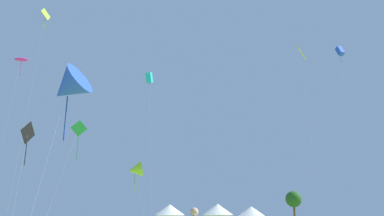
{
  "coord_description": "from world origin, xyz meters",
  "views": [
    {
      "loc": [
        -3.41,
        -5.72,
        1.54
      ],
      "look_at": [
        0.0,
        32.0,
        12.14
      ],
      "focal_mm": 35.78,
      "sensor_mm": 36.0,
      "label": 1
    }
  ],
  "objects_px": {
    "festival_tent_center": "(170,213)",
    "kite_lime_delta": "(135,170)",
    "kite_blue_box": "(340,51)",
    "kite_yellow_diamond": "(301,54)",
    "kite_cyan_box": "(149,78)",
    "kite_black_diamond": "(28,134)",
    "festival_tent_right": "(251,214)",
    "kite_lime_diamond": "(45,17)",
    "tree_distant_left": "(294,199)",
    "kite_magenta_parafoil": "(21,60)",
    "kite_blue_delta": "(68,87)",
    "festival_tent_left": "(218,213)",
    "kite_green_diamond": "(78,131)"
  },
  "relations": [
    {
      "from": "kite_cyan_box",
      "to": "festival_tent_center",
      "type": "relative_size",
      "value": 5.08
    },
    {
      "from": "kite_magenta_parafoil",
      "to": "kite_yellow_diamond",
      "type": "height_order",
      "value": "kite_magenta_parafoil"
    },
    {
      "from": "kite_black_diamond",
      "to": "kite_blue_delta",
      "type": "bearing_deg",
      "value": -54.77
    },
    {
      "from": "kite_lime_delta",
      "to": "kite_blue_delta",
      "type": "height_order",
      "value": "kite_blue_delta"
    },
    {
      "from": "festival_tent_center",
      "to": "kite_lime_delta",
      "type": "bearing_deg",
      "value": -166.9
    },
    {
      "from": "kite_blue_delta",
      "to": "kite_lime_delta",
      "type": "bearing_deg",
      "value": 82.92
    },
    {
      "from": "kite_yellow_diamond",
      "to": "festival_tent_center",
      "type": "distance_m",
      "value": 32.83
    },
    {
      "from": "kite_green_diamond",
      "to": "kite_blue_delta",
      "type": "height_order",
      "value": "kite_blue_delta"
    },
    {
      "from": "kite_black_diamond",
      "to": "festival_tent_left",
      "type": "bearing_deg",
      "value": 48.21
    },
    {
      "from": "kite_blue_box",
      "to": "festival_tent_center",
      "type": "distance_m",
      "value": 39.15
    },
    {
      "from": "kite_black_diamond",
      "to": "tree_distant_left",
      "type": "bearing_deg",
      "value": 46.36
    },
    {
      "from": "kite_magenta_parafoil",
      "to": "kite_cyan_box",
      "type": "bearing_deg",
      "value": -5.78
    },
    {
      "from": "tree_distant_left",
      "to": "kite_cyan_box",
      "type": "bearing_deg",
      "value": -145.46
    },
    {
      "from": "kite_lime_delta",
      "to": "kite_blue_delta",
      "type": "relative_size",
      "value": 0.72
    },
    {
      "from": "kite_lime_delta",
      "to": "festival_tent_center",
      "type": "height_order",
      "value": "kite_lime_delta"
    },
    {
      "from": "festival_tent_right",
      "to": "kite_lime_delta",
      "type": "bearing_deg",
      "value": -176.01
    },
    {
      "from": "kite_lime_diamond",
      "to": "tree_distant_left",
      "type": "xyz_separation_m",
      "value": [
        50.81,
        18.68,
        -31.37
      ]
    },
    {
      "from": "kite_lime_delta",
      "to": "kite_blue_box",
      "type": "height_order",
      "value": "kite_blue_box"
    },
    {
      "from": "kite_green_diamond",
      "to": "kite_blue_box",
      "type": "xyz_separation_m",
      "value": [
        39.05,
        14.57,
        17.65
      ]
    },
    {
      "from": "festival_tent_right",
      "to": "kite_magenta_parafoil",
      "type": "bearing_deg",
      "value": -179.49
    },
    {
      "from": "festival_tent_center",
      "to": "kite_blue_delta",
      "type": "bearing_deg",
      "value": -106.31
    },
    {
      "from": "kite_lime_delta",
      "to": "festival_tent_right",
      "type": "bearing_deg",
      "value": 3.99
    },
    {
      "from": "kite_blue_box",
      "to": "kite_yellow_diamond",
      "type": "xyz_separation_m",
      "value": [
        -13.1,
        -15.24,
        -7.61
      ]
    },
    {
      "from": "kite_lime_diamond",
      "to": "kite_lime_delta",
      "type": "bearing_deg",
      "value": -5.82
    },
    {
      "from": "kite_cyan_box",
      "to": "festival_tent_center",
      "type": "bearing_deg",
      "value": 33.48
    },
    {
      "from": "kite_green_diamond",
      "to": "kite_yellow_diamond",
      "type": "xyz_separation_m",
      "value": [
        25.95,
        -0.67,
        10.04
      ]
    },
    {
      "from": "kite_cyan_box",
      "to": "tree_distant_left",
      "type": "height_order",
      "value": "kite_cyan_box"
    },
    {
      "from": "kite_cyan_box",
      "to": "kite_lime_delta",
      "type": "bearing_deg",
      "value": 145.65
    },
    {
      "from": "kite_blue_box",
      "to": "kite_cyan_box",
      "type": "bearing_deg",
      "value": 171.81
    },
    {
      "from": "tree_distant_left",
      "to": "festival_tent_center",
      "type": "bearing_deg",
      "value": -145.32
    },
    {
      "from": "kite_lime_diamond",
      "to": "festival_tent_left",
      "type": "height_order",
      "value": "kite_lime_diamond"
    },
    {
      "from": "kite_blue_box",
      "to": "festival_tent_center",
      "type": "relative_size",
      "value": 5.91
    },
    {
      "from": "festival_tent_right",
      "to": "tree_distant_left",
      "type": "height_order",
      "value": "tree_distant_left"
    },
    {
      "from": "tree_distant_left",
      "to": "kite_blue_delta",
      "type": "bearing_deg",
      "value": -125.5
    },
    {
      "from": "kite_lime_diamond",
      "to": "tree_distant_left",
      "type": "height_order",
      "value": "kite_lime_diamond"
    },
    {
      "from": "kite_cyan_box",
      "to": "festival_tent_right",
      "type": "bearing_deg",
      "value": 8.5
    },
    {
      "from": "kite_black_diamond",
      "to": "festival_tent_center",
      "type": "distance_m",
      "value": 30.68
    },
    {
      "from": "kite_green_diamond",
      "to": "kite_yellow_diamond",
      "type": "height_order",
      "value": "kite_yellow_diamond"
    },
    {
      "from": "kite_blue_delta",
      "to": "festival_tent_right",
      "type": "bearing_deg",
      "value": 55.1
    },
    {
      "from": "kite_cyan_box",
      "to": "kite_green_diamond",
      "type": "distance_m",
      "value": 24.5
    },
    {
      "from": "kite_magenta_parafoil",
      "to": "kite_blue_delta",
      "type": "distance_m",
      "value": 39.91
    },
    {
      "from": "kite_black_diamond",
      "to": "kite_lime_delta",
      "type": "bearing_deg",
      "value": 69.05
    },
    {
      "from": "kite_black_diamond",
      "to": "kite_green_diamond",
      "type": "height_order",
      "value": "kite_green_diamond"
    },
    {
      "from": "kite_yellow_diamond",
      "to": "kite_blue_delta",
      "type": "height_order",
      "value": "kite_yellow_diamond"
    },
    {
      "from": "kite_black_diamond",
      "to": "kite_yellow_diamond",
      "type": "bearing_deg",
      "value": 6.12
    },
    {
      "from": "kite_lime_delta",
      "to": "kite_yellow_diamond",
      "type": "height_order",
      "value": "kite_yellow_diamond"
    },
    {
      "from": "kite_magenta_parafoil",
      "to": "kite_yellow_diamond",
      "type": "xyz_separation_m",
      "value": [
        41.06,
        -22.09,
        -6.85
      ]
    },
    {
      "from": "kite_lime_diamond",
      "to": "festival_tent_right",
      "type": "xyz_separation_m",
      "value": [
        36.65,
        -0.43,
        -34.56
      ]
    },
    {
      "from": "kite_lime_delta",
      "to": "kite_blue_box",
      "type": "bearing_deg",
      "value": -9.83
    },
    {
      "from": "kite_black_diamond",
      "to": "festival_tent_center",
      "type": "xyz_separation_m",
      "value": [
        15.08,
        25.66,
        -7.45
      ]
    }
  ]
}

